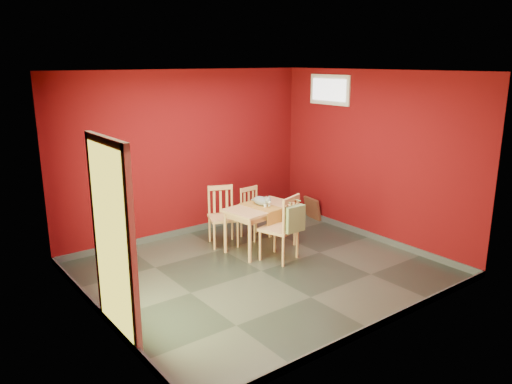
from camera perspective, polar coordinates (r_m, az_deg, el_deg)
ground at (r=7.02m, az=0.61°, el=-9.00°), size 4.50×4.50×0.00m
room_shell at (r=7.00m, az=0.61°, el=-8.62°), size 4.50×4.50×4.50m
doorway at (r=5.26m, az=-16.17°, el=-4.80°), size 0.06×1.01×2.13m
window at (r=8.66m, az=8.40°, el=11.49°), size 0.05×0.90×0.50m
outlet_plate at (r=9.32m, az=0.89°, el=-0.93°), size 0.08×0.02×0.12m
dining_table at (r=7.59m, az=0.57°, el=-2.27°), size 1.17×0.78×0.69m
table_runner at (r=7.50m, az=1.08°, el=-2.21°), size 0.39×0.69×0.33m
chair_far_left at (r=7.87m, az=-3.83°, el=-2.65°), size 0.56×0.56×0.93m
chair_far_right at (r=8.18m, az=-0.24°, el=-2.31°), size 0.41×0.41×0.83m
chair_near at (r=7.22m, az=2.96°, el=-4.03°), size 0.58×0.58×0.99m
tote_bag at (r=7.03m, az=4.44°, el=-3.06°), size 0.32×0.19×0.44m
cat at (r=7.61m, az=0.61°, el=-0.82°), size 0.35×0.42×0.19m
picture_frame at (r=9.21m, az=6.46°, el=-1.87°), size 0.18×0.41×0.40m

